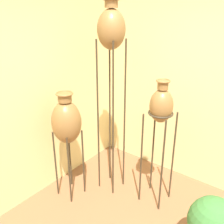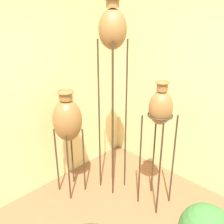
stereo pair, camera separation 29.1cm
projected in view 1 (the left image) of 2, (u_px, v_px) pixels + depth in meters
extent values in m
cylinder|color=#382D1E|center=(113.00, 126.00, 2.95)|extent=(0.02, 0.02, 1.87)
cylinder|color=#382D1E|center=(125.00, 120.00, 3.11)|extent=(0.02, 0.02, 1.87)
cylinder|color=#382D1E|center=(98.00, 121.00, 3.08)|extent=(0.02, 0.02, 1.87)
cylinder|color=#382D1E|center=(110.00, 115.00, 3.24)|extent=(0.02, 0.02, 1.87)
torus|color=#382D1E|center=(111.00, 39.00, 2.73)|extent=(0.23, 0.23, 0.02)
ellipsoid|color=olive|center=(111.00, 29.00, 2.70)|extent=(0.30, 0.30, 0.41)
cylinder|color=olive|center=(111.00, 4.00, 2.60)|extent=(0.13, 0.13, 0.08)
cylinder|color=#382D1E|center=(162.00, 168.00, 2.83)|extent=(0.02, 0.02, 1.13)
cylinder|color=#382D1E|center=(173.00, 157.00, 3.03)|extent=(0.02, 0.02, 1.13)
cylinder|color=#382D1E|center=(141.00, 160.00, 2.98)|extent=(0.02, 0.02, 1.13)
cylinder|color=#382D1E|center=(153.00, 150.00, 3.18)|extent=(0.02, 0.02, 1.13)
torus|color=#382D1E|center=(161.00, 113.00, 2.79)|extent=(0.27, 0.27, 0.02)
ellipsoid|color=olive|center=(161.00, 106.00, 2.76)|extent=(0.25, 0.25, 0.37)
cylinder|color=olive|center=(163.00, 85.00, 2.67)|extent=(0.11, 0.11, 0.09)
torus|color=olive|center=(163.00, 81.00, 2.65)|extent=(0.15, 0.15, 0.02)
cylinder|color=#382D1E|center=(69.00, 171.00, 3.00)|extent=(0.02, 0.02, 0.86)
cylinder|color=#382D1E|center=(83.00, 162.00, 3.17)|extent=(0.02, 0.02, 0.86)
cylinder|color=#382D1E|center=(56.00, 164.00, 3.13)|extent=(0.02, 0.02, 0.86)
cylinder|color=#382D1E|center=(70.00, 156.00, 3.31)|extent=(0.02, 0.02, 0.86)
torus|color=#382D1E|center=(67.00, 131.00, 2.99)|extent=(0.24, 0.24, 0.02)
ellipsoid|color=olive|center=(67.00, 122.00, 2.94)|extent=(0.34, 0.34, 0.50)
cylinder|color=olive|center=(65.00, 97.00, 2.83)|extent=(0.15, 0.15, 0.09)
torus|color=olive|center=(64.00, 94.00, 2.81)|extent=(0.19, 0.19, 0.02)
sphere|color=#387033|center=(214.00, 222.00, 2.33)|extent=(0.47, 0.47, 0.47)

